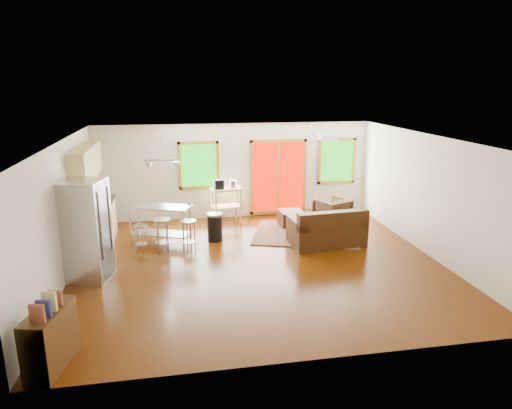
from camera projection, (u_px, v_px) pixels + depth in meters
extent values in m
cube|color=#351501|center=(259.00, 264.00, 9.55)|extent=(7.50, 7.00, 0.02)
cube|color=silver|center=(259.00, 139.00, 8.86)|extent=(7.50, 7.00, 0.02)
cube|color=beige|center=(235.00, 171.00, 12.54)|extent=(7.50, 0.02, 2.60)
cube|color=beige|center=(62.00, 213.00, 8.56)|extent=(0.02, 7.00, 2.60)
cube|color=beige|center=(429.00, 196.00, 9.85)|extent=(0.02, 7.00, 2.60)
cube|color=beige|center=(308.00, 273.00, 5.87)|extent=(7.50, 0.02, 2.60)
cube|color=#105E0D|center=(199.00, 165.00, 12.27)|extent=(0.94, 0.02, 1.14)
cube|color=olive|center=(198.00, 143.00, 12.11)|extent=(1.10, 0.05, 0.08)
cube|color=olive|center=(199.00, 187.00, 12.43)|extent=(1.10, 0.05, 0.08)
cube|color=olive|center=(180.00, 166.00, 12.18)|extent=(0.08, 0.05, 1.30)
cube|color=olive|center=(218.00, 165.00, 12.36)|extent=(0.08, 0.05, 1.30)
cube|color=#C10900|center=(278.00, 177.00, 12.75)|extent=(1.44, 0.02, 1.94)
cube|color=olive|center=(279.00, 141.00, 12.49)|extent=(1.60, 0.05, 0.08)
cube|color=olive|center=(278.00, 212.00, 13.01)|extent=(1.60, 0.05, 0.08)
cube|color=olive|center=(251.00, 178.00, 12.62)|extent=(0.08, 0.05, 2.10)
cube|color=olive|center=(304.00, 176.00, 12.88)|extent=(0.08, 0.05, 2.10)
cube|color=olive|center=(278.00, 177.00, 12.75)|extent=(0.08, 0.05, 1.94)
cube|color=#105E0D|center=(337.00, 161.00, 12.94)|extent=(0.94, 0.02, 1.14)
cube|color=olive|center=(338.00, 139.00, 12.78)|extent=(1.10, 0.05, 0.08)
cube|color=olive|center=(336.00, 182.00, 13.10)|extent=(1.10, 0.05, 0.08)
cube|color=olive|center=(319.00, 162.00, 12.85)|extent=(0.08, 0.05, 1.30)
cube|color=olive|center=(354.00, 160.00, 13.02)|extent=(0.08, 0.05, 1.30)
cube|color=#495733|center=(306.00, 234.00, 11.35)|extent=(3.01, 2.63, 0.03)
cube|color=black|center=(326.00, 235.00, 10.62)|extent=(1.74, 1.08, 0.47)
cube|color=black|center=(333.00, 221.00, 10.17)|extent=(1.68, 0.36, 0.42)
cube|color=black|center=(297.00, 224.00, 10.36)|extent=(0.30, 0.96, 0.18)
cube|color=black|center=(355.00, 219.00, 10.72)|extent=(0.30, 0.96, 0.18)
cube|color=black|center=(311.00, 223.00, 10.51)|extent=(0.74, 0.66, 0.13)
cube|color=black|center=(340.00, 220.00, 10.69)|extent=(0.74, 0.66, 0.13)
cube|color=#351F09|center=(319.00, 219.00, 11.42)|extent=(1.07, 0.81, 0.04)
cube|color=#351F09|center=(303.00, 228.00, 11.31)|extent=(0.07, 0.07, 0.34)
cube|color=#351F09|center=(335.00, 229.00, 11.23)|extent=(0.07, 0.07, 0.34)
cube|color=#351F09|center=(303.00, 223.00, 11.71)|extent=(0.07, 0.07, 0.34)
cube|color=#351F09|center=(334.00, 224.00, 11.63)|extent=(0.07, 0.07, 0.34)
imported|color=black|center=(332.00, 210.00, 12.03)|extent=(1.00, 0.98, 0.79)
cube|color=black|center=(291.00, 218.00, 11.98)|extent=(0.64, 0.64, 0.41)
imported|color=silver|center=(309.00, 215.00, 11.29)|extent=(0.20, 0.21, 0.17)
sphere|color=#B73B20|center=(310.00, 209.00, 11.27)|extent=(0.08, 0.08, 0.07)
sphere|color=#B73B20|center=(308.00, 209.00, 11.23)|extent=(0.08, 0.08, 0.07)
sphere|color=#B73B20|center=(309.00, 208.00, 11.28)|extent=(0.08, 0.08, 0.07)
imported|color=brown|center=(329.00, 212.00, 11.36)|extent=(0.22, 0.07, 0.30)
cube|color=tan|center=(97.00, 227.00, 10.45)|extent=(0.60, 2.20, 0.90)
cube|color=black|center=(95.00, 208.00, 10.33)|extent=(0.64, 2.24, 0.04)
cube|color=tan|center=(85.00, 163.00, 10.04)|extent=(0.36, 2.20, 0.70)
cylinder|color=#B7BABC|center=(91.00, 209.00, 9.83)|extent=(0.12, 0.12, 0.18)
cube|color=black|center=(98.00, 198.00, 10.68)|extent=(0.22, 0.18, 0.20)
cube|color=#B7BABC|center=(85.00, 231.00, 8.59)|extent=(0.93, 0.91, 1.93)
cube|color=gray|center=(105.00, 231.00, 8.57)|extent=(0.18, 0.69, 1.89)
cylinder|color=gray|center=(101.00, 227.00, 8.30)|extent=(0.03, 0.03, 1.29)
cylinder|color=gray|center=(110.00, 219.00, 8.75)|extent=(0.03, 0.03, 1.29)
cube|color=#B7BABC|center=(159.00, 207.00, 10.54)|extent=(1.54, 1.07, 0.04)
cube|color=gray|center=(161.00, 233.00, 10.71)|extent=(1.42, 0.97, 0.03)
cylinder|color=gray|center=(131.00, 226.00, 10.58)|extent=(0.05, 0.05, 0.87)
cylinder|color=gray|center=(183.00, 230.00, 10.32)|extent=(0.05, 0.05, 0.87)
cylinder|color=gray|center=(139.00, 221.00, 11.00)|extent=(0.05, 0.05, 0.87)
cylinder|color=gray|center=(190.00, 224.00, 10.73)|extent=(0.05, 0.05, 0.87)
imported|color=silver|center=(189.00, 203.00, 10.37)|extent=(0.13, 0.11, 0.12)
cylinder|color=#B7BABC|center=(140.00, 226.00, 10.01)|extent=(0.38, 0.38, 0.04)
cylinder|color=gray|center=(146.00, 238.00, 10.16)|extent=(0.03, 0.03, 0.60)
cylinder|color=gray|center=(139.00, 238.00, 10.18)|extent=(0.03, 0.03, 0.60)
cylinder|color=gray|center=(136.00, 241.00, 10.03)|extent=(0.03, 0.03, 0.60)
cylinder|color=gray|center=(143.00, 241.00, 10.00)|extent=(0.03, 0.03, 0.60)
cylinder|color=gray|center=(141.00, 244.00, 10.12)|extent=(0.35, 0.35, 0.01)
cylinder|color=#B7BABC|center=(162.00, 220.00, 9.96)|extent=(0.43, 0.43, 0.04)
cylinder|color=gray|center=(166.00, 235.00, 10.19)|extent=(0.03, 0.03, 0.74)
cylinder|color=gray|center=(158.00, 236.00, 10.12)|extent=(0.03, 0.03, 0.74)
cylinder|color=gray|center=(159.00, 239.00, 9.94)|extent=(0.03, 0.03, 0.74)
cylinder|color=gray|center=(168.00, 238.00, 10.01)|extent=(0.03, 0.03, 0.74)
cylinder|color=gray|center=(163.00, 242.00, 10.10)|extent=(0.39, 0.39, 0.02)
cylinder|color=#B7BABC|center=(189.00, 222.00, 10.04)|extent=(0.45, 0.45, 0.04)
cylinder|color=gray|center=(191.00, 235.00, 10.26)|extent=(0.03, 0.03, 0.68)
cylinder|color=gray|center=(184.00, 237.00, 10.16)|extent=(0.03, 0.03, 0.68)
cylinder|color=gray|center=(187.00, 239.00, 10.01)|extent=(0.03, 0.03, 0.68)
cylinder|color=gray|center=(195.00, 237.00, 10.11)|extent=(0.03, 0.03, 0.68)
cylinder|color=gray|center=(189.00, 242.00, 10.17)|extent=(0.41, 0.41, 0.02)
cylinder|color=black|center=(215.00, 228.00, 10.84)|extent=(0.47, 0.47, 0.63)
cylinder|color=#B7BABC|center=(215.00, 214.00, 10.76)|extent=(0.48, 0.48, 0.05)
cube|color=tan|center=(226.00, 189.00, 12.09)|extent=(0.85, 0.62, 0.04)
cube|color=tan|center=(226.00, 206.00, 12.21)|extent=(0.80, 0.58, 0.03)
cube|color=tan|center=(216.00, 209.00, 11.92)|extent=(0.05, 0.05, 0.94)
cube|color=tan|center=(240.00, 206.00, 12.13)|extent=(0.05, 0.05, 0.94)
cube|color=tan|center=(212.00, 205.00, 12.28)|extent=(0.05, 0.05, 0.94)
cube|color=tan|center=(236.00, 203.00, 12.50)|extent=(0.05, 0.05, 0.94)
cube|color=black|center=(219.00, 184.00, 11.99)|extent=(0.28, 0.26, 0.25)
cylinder|color=#B7BABC|center=(233.00, 184.00, 12.12)|extent=(0.20, 0.20, 0.20)
cube|color=#351F09|center=(50.00, 339.00, 6.00)|extent=(0.56, 0.98, 0.82)
cube|color=brown|center=(37.00, 314.00, 5.56)|extent=(0.19, 0.09, 0.25)
cube|color=navy|center=(44.00, 309.00, 5.71)|extent=(0.19, 0.09, 0.23)
cube|color=tan|center=(49.00, 301.00, 5.85)|extent=(0.19, 0.09, 0.27)
cube|color=brown|center=(55.00, 298.00, 6.01)|extent=(0.19, 0.09, 0.21)
cube|color=white|center=(327.00, 137.00, 9.73)|extent=(0.35, 0.35, 0.12)
cylinder|color=gray|center=(162.00, 146.00, 10.04)|extent=(0.02, 0.02, 0.60)
cube|color=gray|center=(162.00, 160.00, 10.12)|extent=(0.80, 0.04, 0.03)
cone|color=#B7BABC|center=(149.00, 166.00, 10.10)|extent=(0.18, 0.18, 0.14)
cone|color=#B7BABC|center=(176.00, 165.00, 10.20)|extent=(0.18, 0.18, 0.14)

